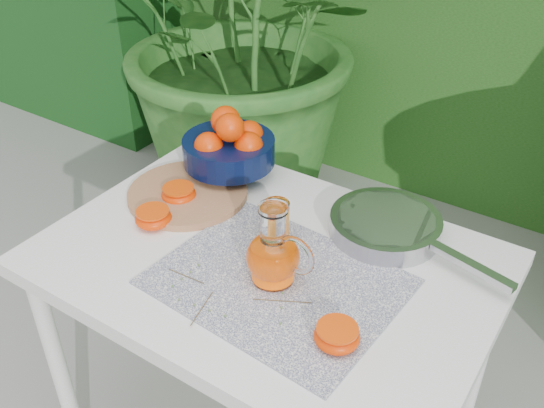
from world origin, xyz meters
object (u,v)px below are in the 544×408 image
Objects in this scene: cutting_board at (188,194)px; juice_pitcher at (274,255)px; white_table at (267,283)px; fruit_bowl at (230,145)px; saute_pan at (387,225)px.

juice_pitcher reaches higher than cutting_board.
white_table is at bearing -16.10° from cutting_board.
cutting_board is at bearing 157.78° from juice_pitcher.
fruit_bowl reaches higher than white_table.
fruit_bowl reaches higher than saute_pan.
juice_pitcher is (0.06, -0.06, 0.15)m from white_table.
juice_pitcher reaches higher than white_table.
cutting_board is 1.64× the size of juice_pitcher.
fruit_bowl is at bearing 139.27° from white_table.
saute_pan reaches higher than white_table.
white_table is at bearing -40.73° from fruit_bowl.
cutting_board is (-0.30, 0.09, 0.09)m from white_table.
white_table is 0.33m from cutting_board.
white_table is 0.41m from fruit_bowl.
saute_pan is at bearing 49.66° from white_table.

